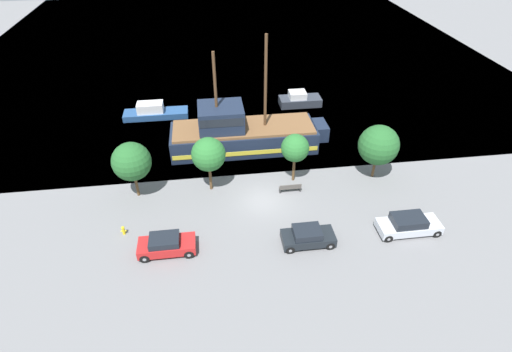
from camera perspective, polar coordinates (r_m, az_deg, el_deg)
name	(u,v)px	position (r m, az deg, el deg)	size (l,w,h in m)	color
ground_plane	(263,201)	(34.17, 1.06, -3.54)	(160.00, 160.00, 0.00)	slate
water_surface	(226,40)	(73.42, -4.25, 18.75)	(80.00, 80.00, 0.00)	slate
pirate_ship	(241,133)	(40.30, -2.17, 6.15)	(15.79, 4.75, 11.41)	#192338
moored_boat_dockside	(300,100)	(49.78, 6.23, 10.77)	(5.01, 2.24, 1.74)	#2D333D
moored_boat_outer	(154,112)	(48.14, -14.32, 8.87)	(7.30, 2.16, 1.76)	navy
parked_car_curb_front	(166,245)	(30.05, -12.69, -9.55)	(4.13, 1.83, 1.46)	#B21E1E
parked_car_curb_mid	(308,236)	(30.21, 7.40, -8.56)	(3.94, 1.86, 1.42)	black
parked_car_curb_rear	(409,224)	(33.00, 20.96, -6.48)	(4.80, 1.94, 1.51)	#B7BCC6
fire_hydrant	(123,230)	(32.53, -18.42, -7.33)	(0.42, 0.25, 0.76)	yellow
bench_promenade_east	(290,188)	(34.96, 4.91, -1.69)	(1.91, 0.45, 0.85)	#4C4742
tree_row_east	(132,162)	(34.26, -17.36, 1.97)	(3.23, 3.23, 5.12)	brown
tree_row_mideast	(208,155)	(33.60, -6.80, 3.07)	(2.90, 2.90, 5.08)	brown
tree_row_midwest	(295,148)	(34.77, 5.61, 3.98)	(2.46, 2.46, 4.66)	brown
tree_row_west	(379,145)	(36.74, 17.11, 4.23)	(3.57, 3.57, 5.14)	brown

